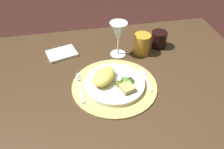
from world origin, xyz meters
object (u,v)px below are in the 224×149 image
at_px(fork, 81,89).
at_px(wine_glass, 118,33).
at_px(spoon, 145,76).
at_px(dining_table, 117,109).
at_px(napkin, 62,54).
at_px(amber_tumbler, 142,44).
at_px(dark_tumbler, 159,39).
at_px(dinner_plate, 114,84).

distance_m(fork, wine_glass, 0.31).
bearing_deg(spoon, dining_table, 178.90).
bearing_deg(dining_table, fork, -170.83).
bearing_deg(napkin, dining_table, -47.11).
height_order(fork, amber_tumbler, amber_tumbler).
relative_size(fork, dark_tumbler, 2.16).
relative_size(dinner_plate, wine_glass, 1.46).
xyz_separation_m(dinner_plate, dark_tumbler, (0.27, 0.24, 0.03)).
distance_m(dinner_plate, fork, 0.13).
xyz_separation_m(spoon, napkin, (-0.33, 0.24, -0.00)).
bearing_deg(fork, dinner_plate, -1.02).
bearing_deg(dining_table, wine_glass, 76.99).
relative_size(spoon, dark_tumbler, 1.69).
distance_m(spoon, amber_tumbler, 0.19).
bearing_deg(spoon, napkin, 144.64).
bearing_deg(spoon, dinner_plate, -169.53).
distance_m(fork, spoon, 0.27).
relative_size(napkin, dark_tumbler, 1.66).
bearing_deg(wine_glass, amber_tumbler, -3.30).
bearing_deg(wine_glass, fork, -133.04).
distance_m(dining_table, fork, 0.24).
distance_m(dinner_plate, napkin, 0.33).
relative_size(spoon, napkin, 1.01).
height_order(napkin, amber_tumbler, amber_tumbler).
bearing_deg(dark_tumbler, dining_table, -139.72).
xyz_separation_m(napkin, amber_tumbler, (0.37, -0.06, 0.04)).
relative_size(wine_glass, amber_tumbler, 1.72).
bearing_deg(amber_tumbler, dark_tumbler, 19.69).
relative_size(dinner_plate, napkin, 1.82).
bearing_deg(dinner_plate, fork, 178.98).
bearing_deg(amber_tumbler, spoon, -102.22).
relative_size(fork, napkin, 1.30).
height_order(wine_glass, amber_tumbler, wine_glass).
relative_size(dinner_plate, dark_tumbler, 3.03).
distance_m(napkin, amber_tumbler, 0.38).
height_order(dining_table, fork, fork).
bearing_deg(dining_table, dark_tumbler, 40.28).
distance_m(fork, amber_tumbler, 0.37).
bearing_deg(amber_tumbler, dining_table, -131.00).
distance_m(fork, napkin, 0.27).
bearing_deg(napkin, dark_tumbler, -2.71).
bearing_deg(dinner_plate, spoon, 10.47).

